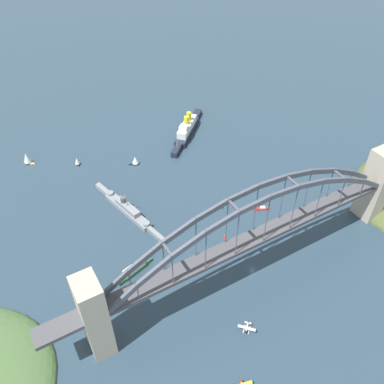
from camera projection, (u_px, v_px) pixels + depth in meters
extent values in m
plane|color=#283D4C|center=(252.00, 270.00, 266.62)|extent=(1400.00, 1400.00, 0.00)
cube|color=#ADA38E|center=(94.00, 317.00, 208.95)|extent=(12.44, 17.25, 56.41)
cube|color=#ADA38E|center=(375.00, 186.00, 286.99)|extent=(12.44, 17.25, 56.41)
cube|color=#47474C|center=(258.00, 236.00, 245.16)|extent=(194.89, 11.49, 2.40)
cube|color=#47474C|center=(57.00, 329.00, 199.28)|extent=(24.00, 11.49, 2.40)
cube|color=#4C515B|center=(120.00, 302.00, 203.46)|extent=(21.84, 1.80, 15.61)
cube|color=#4C515B|center=(154.00, 271.00, 203.44)|extent=(21.54, 1.80, 12.91)
cube|color=#4C515B|center=(189.00, 244.00, 205.31)|extent=(21.19, 1.80, 10.19)
cube|color=#4C515B|center=(223.00, 222.00, 209.08)|extent=(20.78, 1.80, 7.44)
cube|color=#4C515B|center=(255.00, 204.00, 214.75)|extent=(20.34, 1.80, 4.63)
cube|color=#4C515B|center=(285.00, 192.00, 222.32)|extent=(20.34, 1.80, 4.63)
cube|color=#4C515B|center=(312.00, 184.00, 231.79)|extent=(20.78, 1.80, 7.44)
cube|color=#4C515B|center=(335.00, 180.00, 243.16)|extent=(21.19, 1.80, 10.19)
cube|color=#4C515B|center=(355.00, 181.00, 256.43)|extent=(21.54, 1.80, 12.91)
cube|color=#4C515B|center=(372.00, 184.00, 271.59)|extent=(21.84, 1.80, 15.61)
cube|color=#4C515B|center=(112.00, 287.00, 210.17)|extent=(21.84, 1.80, 15.61)
cube|color=#4C515B|center=(146.00, 257.00, 210.15)|extent=(21.54, 1.80, 12.91)
cube|color=#4C515B|center=(179.00, 231.00, 212.02)|extent=(21.19, 1.80, 10.19)
cube|color=#4C515B|center=(212.00, 210.00, 215.79)|extent=(20.78, 1.80, 7.44)
cube|color=#4C515B|center=(244.00, 193.00, 221.46)|extent=(20.34, 1.80, 4.63)
cube|color=#4C515B|center=(273.00, 181.00, 229.03)|extent=(20.34, 1.80, 4.63)
cube|color=#4C515B|center=(300.00, 174.00, 238.50)|extent=(20.78, 1.80, 7.44)
cube|color=#4C515B|center=(323.00, 171.00, 249.87)|extent=(21.19, 1.80, 10.19)
cube|color=#4C515B|center=(343.00, 172.00, 263.14)|extent=(21.54, 1.80, 12.91)
cube|color=#4C515B|center=(360.00, 176.00, 278.30)|extent=(21.84, 1.80, 15.61)
cube|color=#4C515B|center=(99.00, 310.00, 207.31)|extent=(1.40, 10.34, 1.40)
cube|color=#4C515B|center=(167.00, 250.00, 207.25)|extent=(1.40, 10.34, 1.40)
cube|color=#4C515B|center=(234.00, 206.00, 214.80)|extent=(1.40, 10.34, 1.40)
cube|color=#4C515B|center=(293.00, 182.00, 229.94)|extent=(1.40, 10.34, 1.40)
cube|color=#4C515B|center=(340.00, 175.00, 252.67)|extent=(1.40, 10.34, 1.40)
cube|color=#4C515B|center=(374.00, 182.00, 283.00)|extent=(1.40, 10.34, 1.40)
cylinder|color=#4C515B|center=(138.00, 292.00, 206.85)|extent=(0.56, 0.56, 11.72)
cylinder|color=#4C515B|center=(130.00, 278.00, 213.56)|extent=(0.56, 0.56, 11.72)
cylinder|color=#4C515B|center=(173.00, 270.00, 211.10)|extent=(0.56, 0.56, 21.77)
cylinder|color=#4C515B|center=(163.00, 257.00, 217.81)|extent=(0.56, 0.56, 21.77)
cylinder|color=#4C515B|center=(206.00, 251.00, 216.29)|extent=(0.56, 0.56, 28.95)
cylinder|color=#4C515B|center=(196.00, 238.00, 223.01)|extent=(0.56, 0.56, 28.95)
cylinder|color=#4C515B|center=(237.00, 234.00, 222.44)|extent=(0.56, 0.56, 33.26)
cylinder|color=#4C515B|center=(227.00, 222.00, 229.15)|extent=(0.56, 0.56, 33.26)
cylinder|color=#4C515B|center=(267.00, 220.00, 229.53)|extent=(0.56, 0.56, 34.70)
cylinder|color=#4C515B|center=(256.00, 209.00, 236.25)|extent=(0.56, 0.56, 34.70)
cylinder|color=#4C515B|center=(294.00, 208.00, 237.58)|extent=(0.56, 0.56, 33.26)
cylinder|color=#4C515B|center=(282.00, 198.00, 244.29)|extent=(0.56, 0.56, 33.26)
cylinder|color=#4C515B|center=(319.00, 199.00, 246.57)|extent=(0.56, 0.56, 28.95)
cylinder|color=#4C515B|center=(307.00, 190.00, 253.28)|extent=(0.56, 0.56, 28.95)
cylinder|color=#4C515B|center=(342.00, 193.00, 256.52)|extent=(0.56, 0.56, 21.77)
cylinder|color=#4C515B|center=(330.00, 184.00, 263.23)|extent=(0.56, 0.56, 21.77)
cylinder|color=#4C515B|center=(362.00, 188.00, 267.41)|extent=(0.56, 0.56, 11.72)
cylinder|color=#4C515B|center=(350.00, 180.00, 274.12)|extent=(0.56, 0.56, 11.72)
cube|color=#1E2333|center=(187.00, 132.00, 385.12)|extent=(41.56, 39.84, 5.26)
cube|color=#1E2333|center=(176.00, 151.00, 362.26)|extent=(15.32, 14.84, 5.26)
cube|color=#1E2333|center=(196.00, 115.00, 407.97)|extent=(16.06, 15.63, 5.26)
cube|color=white|center=(187.00, 126.00, 381.20)|extent=(31.84, 30.60, 6.58)
cube|color=white|center=(184.00, 127.00, 370.90)|extent=(10.81, 10.79, 3.20)
cylinder|color=yellow|center=(186.00, 121.00, 375.04)|extent=(4.44, 4.44, 8.17)
cylinder|color=yellow|center=(189.00, 116.00, 380.82)|extent=(4.44, 4.44, 8.17)
cylinder|color=tan|center=(177.00, 142.00, 358.65)|extent=(0.50, 0.50, 10.00)
cube|color=gray|center=(128.00, 211.00, 305.84)|extent=(18.04, 49.59, 3.59)
cube|color=gray|center=(156.00, 234.00, 287.86)|extent=(6.83, 16.72, 3.59)
cube|color=gray|center=(103.00, 190.00, 323.81)|extent=(7.45, 16.86, 3.59)
cube|color=gray|center=(128.00, 207.00, 303.35)|extent=(11.11, 25.28, 3.92)
cylinder|color=gray|center=(146.00, 224.00, 291.56)|extent=(5.00, 5.00, 2.20)
cylinder|color=gray|center=(110.00, 193.00, 316.28)|extent=(5.00, 5.00, 2.20)
cylinder|color=gray|center=(127.00, 200.00, 298.75)|extent=(0.60, 0.60, 10.00)
cylinder|color=#4C4C51|center=(123.00, 200.00, 303.30)|extent=(3.93, 3.93, 4.40)
cube|color=#23512D|center=(134.00, 270.00, 265.04)|extent=(17.74, 10.07, 2.26)
cube|color=#23512D|center=(147.00, 260.00, 271.11)|extent=(6.48, 5.34, 2.26)
cube|color=#23512D|center=(121.00, 280.00, 258.96)|extent=(6.70, 6.09, 2.26)
cube|color=beige|center=(134.00, 268.00, 263.28)|extent=(16.16, 8.87, 3.05)
cylinder|color=black|center=(134.00, 265.00, 261.48)|extent=(2.25, 2.25, 2.40)
cylinder|color=maroon|center=(241.00, 381.00, 209.66)|extent=(1.46, 1.08, 1.31)
cylinder|color=#B7B7B2|center=(249.00, 330.00, 233.77)|extent=(4.36, 4.12, 0.90)
cylinder|color=#B7B7B2|center=(244.00, 329.00, 234.40)|extent=(4.36, 4.12, 0.90)
cylinder|color=black|center=(249.00, 329.00, 233.04)|extent=(0.14, 0.14, 1.33)
cylinder|color=black|center=(244.00, 328.00, 233.66)|extent=(0.14, 0.14, 1.33)
ellipsoid|color=beige|center=(247.00, 327.00, 232.45)|extent=(5.80, 5.51, 1.41)
cylinder|color=black|center=(246.00, 332.00, 230.32)|extent=(1.49, 1.52, 1.34)
cube|color=beige|center=(247.00, 328.00, 231.46)|extent=(8.21, 8.69, 0.20)
cube|color=beige|center=(248.00, 323.00, 234.43)|extent=(3.45, 3.61, 0.12)
cube|color=black|center=(248.00, 322.00, 233.57)|extent=(0.89, 0.83, 1.50)
cube|color=gold|center=(30.00, 163.00, 352.43)|extent=(6.44, 6.56, 0.72)
cube|color=gold|center=(34.00, 164.00, 351.54)|extent=(2.39, 2.42, 0.72)
cube|color=gold|center=(25.00, 162.00, 353.31)|extent=(2.58, 2.60, 0.72)
cylinder|color=tan|center=(28.00, 158.00, 348.35)|extent=(0.16, 0.16, 11.27)
cone|color=white|center=(26.00, 158.00, 349.11)|extent=(8.20, 8.20, 9.02)
cube|color=#B2231E|center=(261.00, 208.00, 309.46)|extent=(8.05, 6.05, 1.11)
cube|color=#B2231E|center=(255.00, 209.00, 309.25)|extent=(2.98, 2.59, 1.11)
cube|color=#B2231E|center=(268.00, 208.00, 309.68)|extent=(3.12, 2.88, 1.11)
cube|color=beige|center=(263.00, 207.00, 308.76)|extent=(4.43, 3.82, 1.13)
cube|color=black|center=(77.00, 164.00, 351.35)|extent=(2.19, 4.51, 1.04)
cube|color=black|center=(76.00, 162.00, 353.05)|extent=(0.92, 1.53, 1.04)
cube|color=black|center=(79.00, 165.00, 349.64)|extent=(1.06, 1.55, 1.04)
cylinder|color=tan|center=(76.00, 160.00, 348.85)|extent=(0.16, 0.16, 7.16)
cone|color=silver|center=(77.00, 161.00, 348.34)|extent=(4.48, 4.48, 5.73)
cube|color=black|center=(134.00, 164.00, 351.60)|extent=(6.31, 3.89, 0.75)
cube|color=black|center=(130.00, 164.00, 350.93)|extent=(2.18, 1.55, 0.75)
cube|color=black|center=(139.00, 163.00, 352.26)|extent=(2.24, 1.74, 0.75)
cylinder|color=tan|center=(133.00, 160.00, 348.64)|extent=(0.16, 0.16, 7.94)
cone|color=white|center=(135.00, 160.00, 349.20)|extent=(6.78, 6.78, 6.35)
cube|color=#234C8C|center=(222.00, 205.00, 312.47)|extent=(4.32, 5.03, 1.11)
cube|color=#234C8C|center=(222.00, 202.00, 314.90)|extent=(1.76, 1.91, 1.11)
cube|color=#234C8C|center=(222.00, 208.00, 310.03)|extent=(1.92, 2.02, 1.11)
cube|color=beige|center=(222.00, 204.00, 311.19)|extent=(2.60, 2.83, 1.36)
cone|color=red|center=(225.00, 237.00, 287.14)|extent=(2.20, 2.20, 2.20)
sphere|color=#F2E566|center=(225.00, 235.00, 286.22)|extent=(0.50, 0.50, 0.50)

